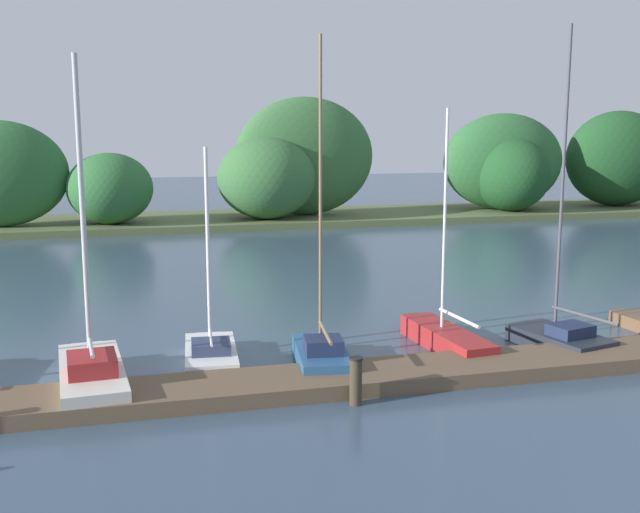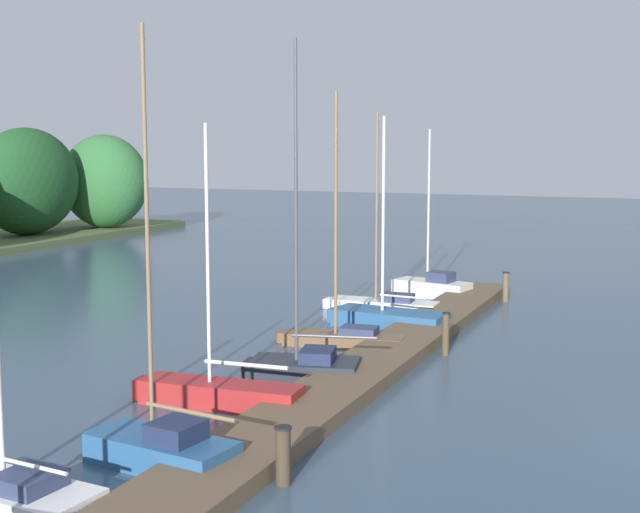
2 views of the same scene
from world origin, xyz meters
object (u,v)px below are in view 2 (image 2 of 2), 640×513
Objects in this scene: sailboat_5 at (302,363)px; mooring_piling_3 at (506,287)px; mooring_piling_1 at (283,455)px; sailboat_2 at (10,491)px; sailboat_3 at (158,445)px; sailboat_8 at (381,302)px; sailboat_9 at (430,285)px; sailboat_7 at (385,317)px; sailboat_6 at (341,333)px; mooring_piling_2 at (446,334)px; sailboat_4 at (214,391)px.

sailboat_5 reaches higher than mooring_piling_3.
mooring_piling_1 is at bearing 179.84° from mooring_piling_3.
sailboat_3 is at bearing -109.03° from sailboat_2.
sailboat_8 is 3.76m from sailboat_9.
sailboat_5 is 12.70m from sailboat_9.
sailboat_5 is (9.04, -1.04, 0.07)m from sailboat_2.
sailboat_6 is at bearing 88.33° from sailboat_7.
mooring_piling_3 is at bearing -94.52° from sailboat_2.
mooring_piling_3 is (12.58, -2.60, 0.19)m from sailboat_5.
sailboat_5 reaches higher than sailboat_7.
sailboat_7 is at bearing -102.35° from sailboat_6.
mooring_piling_1 is 10.06m from mooring_piling_2.
mooring_piling_2 is (-2.91, -2.76, 0.28)m from sailboat_7.
sailboat_3 is 1.24× the size of sailboat_9.
sailboat_9 is at bearing -96.45° from sailboat_4.
sailboat_7 reaches higher than sailboat_4.
sailboat_6 is 6.01× the size of mooring_piling_2.
sailboat_4 is 0.75× the size of sailboat_5.
sailboat_2 is 4.46m from mooring_piling_1.
sailboat_8 is (15.51, 1.13, -0.08)m from sailboat_3.
mooring_piling_3 reaches higher than mooring_piling_1.
sailboat_5 is 1.14× the size of sailboat_6.
sailboat_5 is 1.20× the size of sailboat_8.
sailboat_3 reaches higher than sailboat_2.
sailboat_4 is 0.99× the size of sailboat_9.
sailboat_7 is at bearing 156.21° from mooring_piling_3.
mooring_piling_1 is at bearing 129.50° from sailboat_4.
sailboat_5 is at bearing -81.66° from sailboat_3.
mooring_piling_3 is (21.62, -3.64, 0.25)m from sailboat_2.
mooring_piling_3 is (8.99, -2.98, 0.19)m from sailboat_6.
mooring_piling_3 is at bearing -109.14° from sailboat_7.
sailboat_2 is at bearing 163.54° from mooring_piling_2.
sailboat_4 is 11.92m from sailboat_8.
sailboat_6 is at bearing -87.97° from sailboat_2.
sailboat_2 is 4.40× the size of mooring_piling_2.
sailboat_3 reaches higher than mooring_piling_1.
mooring_piling_2 is at bearing 121.27° from sailboat_9.
sailboat_9 is at bearing 18.45° from mooring_piling_2.
sailboat_8 reaches higher than sailboat_2.
sailboat_3 is 1.14× the size of sailboat_8.
sailboat_8 is 5.11m from mooring_piling_3.
sailboat_5 reaches higher than mooring_piling_2.
sailboat_3 is at bearing 86.61° from sailboat_6.
sailboat_8 is 15.82m from mooring_piling_1.
sailboat_8 is (18.05, 0.00, 0.02)m from sailboat_2.
mooring_piling_2 is at bearing -96.88° from sailboat_3.
sailboat_4 is at bearing 60.16° from sailboat_5.
sailboat_5 reaches higher than sailboat_2.
sailboat_4 is at bearing 151.70° from mooring_piling_2.
sailboat_6 is 1.09× the size of sailboat_7.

